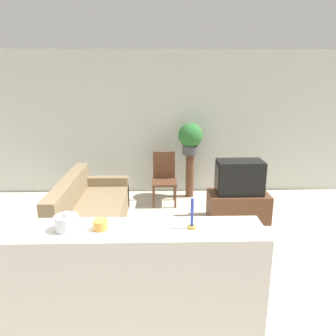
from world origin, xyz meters
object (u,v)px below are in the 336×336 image
Objects in this scene: couch at (90,213)px; potted_plant at (190,137)px; television at (239,177)px; decorative_bowl at (67,223)px; wooden_chair at (164,176)px.

potted_plant is at bearing 40.85° from couch.
decorative_bowl reaches higher than television.
television is 3.23m from decorative_bowl.
decorative_bowl is at bearing -127.51° from television.
television is at bearing 52.49° from decorative_bowl.
couch is 2.30m from potted_plant.
potted_plant is at bearing 70.52° from decorative_bowl.
television is 3.97× the size of decorative_bowl.
television reaches higher than wooden_chair.
potted_plant is 3.83m from decorative_bowl.
television is (2.28, 0.32, 0.43)m from couch.
couch is at bearing -139.15° from potted_plant.
couch is at bearing -135.59° from wooden_chair.
decorative_bowl reaches higher than wooden_chair.
wooden_chair is (1.12, 1.09, 0.22)m from couch.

